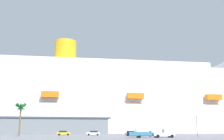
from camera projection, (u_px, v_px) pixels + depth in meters
The scene contains 10 objects.
ground_plane at pixel (100, 134), 116.25m from camera, with size 600.00×600.00×0.00m, color gray.
cruise_ship at pixel (130, 104), 148.23m from camera, with size 274.52×39.26×56.00m.
terminal_building at pixel (45, 126), 118.07m from camera, with size 56.00×24.82×7.02m.
pickup_truck at pixel (164, 134), 69.89m from camera, with size 5.64×2.38×2.20m.
small_boat_on_trailer at pixel (142, 134), 69.02m from camera, with size 8.15×2.13×2.15m.
palm_tree at pixel (21, 109), 84.11m from camera, with size 3.80×3.61×10.11m.
street_lamp at pixel (197, 121), 84.10m from camera, with size 0.56×0.56×6.73m.
parked_car_yellow_taxi at pixel (64, 133), 94.69m from camera, with size 4.66×2.25×1.58m.
parked_car_white_van at pixel (93, 133), 92.85m from camera, with size 4.63×2.30×1.58m.
parked_car_silver_sedan at pixel (131, 133), 94.53m from camera, with size 4.39×2.49×1.58m.
Camera 1 is at (-10.18, -89.11, 2.22)m, focal length 43.68 mm.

